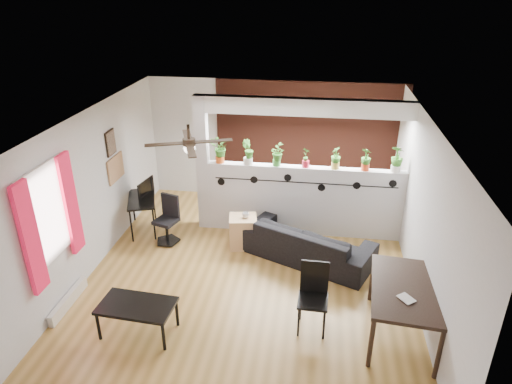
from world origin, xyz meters
name	(u,v)px	position (x,y,z in m)	size (l,w,h in m)	color
room_shell	(249,203)	(0.00, 0.00, 1.30)	(6.30, 7.10, 2.90)	olive
partition_wall	(304,200)	(0.80, 1.50, 0.68)	(3.60, 0.18, 1.35)	#BCBCC1
ceiling_header	(308,107)	(0.80, 1.50, 2.45)	(3.60, 0.18, 0.30)	silver
pier_column	(203,164)	(-1.11, 1.50, 1.30)	(0.22, 0.20, 2.60)	#BCBCC1
brick_panel	(308,143)	(0.80, 2.97, 1.30)	(3.90, 0.05, 2.60)	#A74630
vine_decal	(305,183)	(0.80, 1.40, 1.08)	(3.31, 0.01, 0.30)	black
window_assembly	(49,216)	(-2.56, -1.20, 1.51)	(0.09, 1.30, 1.55)	white
baseboard_heater	(69,300)	(-2.54, -1.20, 0.09)	(0.08, 1.00, 0.18)	silver
corkboard	(116,168)	(-2.58, 0.95, 1.35)	(0.03, 0.60, 0.45)	#A1734E
framed_art	(111,143)	(-2.58, 0.90, 1.85)	(0.03, 0.34, 0.44)	#8C7259
ceiling_fan	(189,144)	(-0.80, -0.30, 2.31)	(1.19, 1.19, 0.43)	black
potted_plant_0	(220,150)	(-0.78, 1.50, 1.59)	(0.30, 0.29, 0.45)	#D25218
potted_plant_1	(248,151)	(-0.25, 1.50, 1.59)	(0.25, 0.20, 0.46)	silver
potted_plant_2	(277,154)	(0.27, 1.50, 1.56)	(0.23, 0.25, 0.40)	green
potted_plant_3	(306,157)	(0.80, 1.50, 1.55)	(0.23, 0.23, 0.37)	red
potted_plant_4	(336,157)	(1.33, 1.50, 1.57)	(0.19, 0.22, 0.41)	#E8CA52
potted_plant_5	(366,159)	(1.85, 1.50, 1.57)	(0.26, 0.24, 0.41)	#ED411B
potted_plant_6	(397,158)	(2.38, 1.50, 1.60)	(0.31, 0.29, 0.47)	white
sofa	(308,243)	(0.93, 0.59, 0.31)	(2.12, 0.83, 0.62)	black
cube_shelf	(243,232)	(-0.24, 0.83, 0.30)	(0.48, 0.43, 0.59)	tan
cup	(246,215)	(-0.19, 0.83, 0.64)	(0.12, 0.12, 0.10)	gray
computer_desk	(142,201)	(-2.25, 1.16, 0.61)	(0.77, 1.04, 0.67)	black
monitor	(144,191)	(-2.25, 1.31, 0.76)	(0.05, 0.30, 0.17)	black
office_chair	(168,222)	(-1.63, 0.80, 0.40)	(0.47, 0.48, 0.90)	black
dining_table	(405,293)	(2.25, -1.13, 0.70)	(1.00, 1.51, 0.79)	black
book	(402,301)	(2.15, -1.43, 0.80)	(0.15, 0.21, 0.02)	gray
folding_chair	(314,290)	(1.06, -1.10, 0.59)	(0.41, 0.41, 1.00)	black
coffee_table	(137,307)	(-1.28, -1.59, 0.42)	(1.04, 0.63, 0.47)	black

